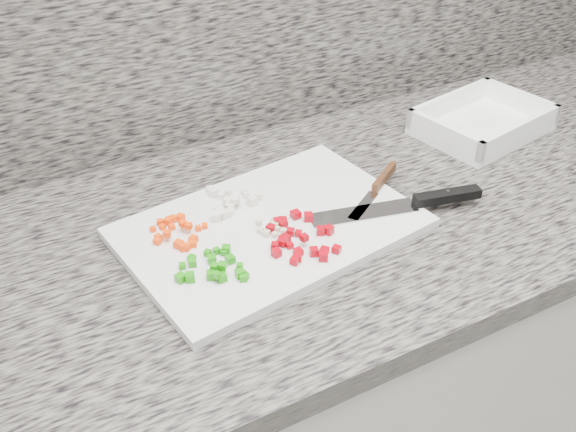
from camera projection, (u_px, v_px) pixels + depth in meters
name	position (u px, v px, depth m)	size (l,w,h in m)	color
cabinet	(309.00, 398.00, 1.31)	(3.92, 0.62, 0.86)	silver
countertop	(314.00, 221.00, 1.05)	(3.96, 0.64, 0.04)	#625D56
cutting_board	(271.00, 227.00, 0.99)	(0.44, 0.29, 0.01)	silver
carrot_pile	(177.00, 232.00, 0.96)	(0.09, 0.09, 0.02)	#FD3E05
onion_pile	(230.00, 204.00, 1.02)	(0.10, 0.09, 0.02)	silver
green_pepper_pile	(216.00, 267.00, 0.89)	(0.10, 0.09, 0.02)	#1D850C
red_pepper_pile	(299.00, 237.00, 0.95)	(0.11, 0.13, 0.02)	#A3020D
garlic_pile	(272.00, 227.00, 0.97)	(0.05, 0.05, 0.01)	beige
chef_knife	(419.00, 202.00, 1.03)	(0.29, 0.09, 0.02)	silver
paring_knife	(379.00, 184.00, 1.07)	(0.15, 0.11, 0.02)	silver
tray	(482.00, 123.00, 1.26)	(0.27, 0.22, 0.05)	white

